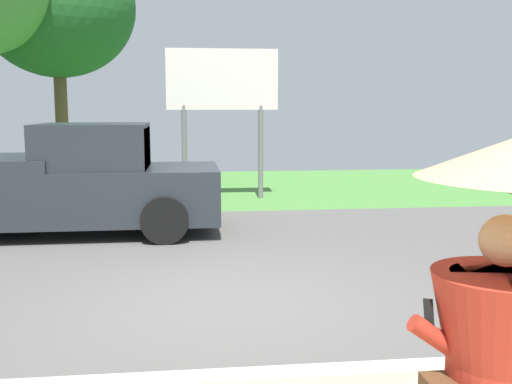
% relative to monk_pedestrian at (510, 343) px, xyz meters
% --- Properties ---
extents(ground_plane, '(40.00, 22.00, 0.20)m').
position_rel_monk_pedestrian_xyz_m(ground_plane, '(-0.94, 7.04, -1.19)').
color(ground_plane, '#565451').
extents(monk_pedestrian, '(1.12, 1.09, 2.13)m').
position_rel_monk_pedestrian_xyz_m(monk_pedestrian, '(0.00, 0.00, 0.00)').
color(monk_pedestrian, '#B22D1E').
rests_on(monk_pedestrian, ground_plane).
extents(pickup_truck, '(5.20, 2.28, 1.88)m').
position_rel_monk_pedestrian_xyz_m(pickup_truck, '(-3.37, 8.21, -0.27)').
color(pickup_truck, '#23282D').
rests_on(pickup_truck, ground_plane).
extents(roadside_billboard, '(2.60, 0.12, 3.50)m').
position_rel_monk_pedestrian_xyz_m(roadside_billboard, '(-0.47, 11.90, 1.41)').
color(roadside_billboard, slate).
rests_on(roadside_billboard, ground_plane).
extents(tree_left_far, '(4.38, 4.38, 6.98)m').
position_rel_monk_pedestrian_xyz_m(tree_left_far, '(-4.87, 15.76, 3.83)').
color(tree_left_far, brown).
rests_on(tree_left_far, ground_plane).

